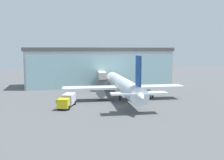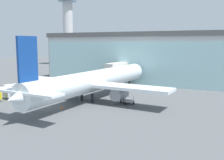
% 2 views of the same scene
% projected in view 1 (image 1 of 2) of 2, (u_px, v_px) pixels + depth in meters
% --- Properties ---
extents(ground, '(240.00, 240.00, 0.00)m').
position_uv_depth(ground, '(125.00, 106.00, 57.94)').
color(ground, '#545659').
extents(terminal_building, '(49.27, 14.62, 13.04)m').
position_uv_depth(terminal_building, '(99.00, 67.00, 90.35)').
color(terminal_building, '#ADADAD').
rests_on(terminal_building, ground).
extents(jet_bridge, '(3.63, 11.93, 5.61)m').
position_uv_depth(jet_bridge, '(102.00, 76.00, 82.71)').
color(jet_bridge, silver).
rests_on(jet_bridge, ground).
extents(airplane, '(30.21, 38.36, 11.23)m').
position_uv_depth(airplane, '(123.00, 85.00, 65.85)').
color(airplane, white).
rests_on(airplane, ground).
extents(catering_truck, '(4.37, 7.62, 2.65)m').
position_uv_depth(catering_truck, '(67.00, 100.00, 56.68)').
color(catering_truck, yellow).
rests_on(catering_truck, ground).
extents(baggage_cart, '(3.11, 3.11, 1.50)m').
position_uv_depth(baggage_cart, '(148.00, 96.00, 67.66)').
color(baggage_cart, gray).
rests_on(baggage_cart, ground).
extents(safety_cone_nose, '(0.36, 0.36, 0.55)m').
position_uv_depth(safety_cone_nose, '(127.00, 104.00, 58.23)').
color(safety_cone_nose, orange).
rests_on(safety_cone_nose, ground).
extents(safety_cone_wingtip, '(0.36, 0.36, 0.55)m').
position_uv_depth(safety_cone_wingtip, '(66.00, 102.00, 60.51)').
color(safety_cone_wingtip, orange).
rests_on(safety_cone_wingtip, ground).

